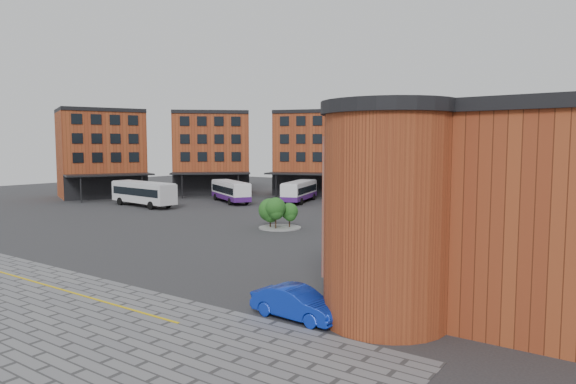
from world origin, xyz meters
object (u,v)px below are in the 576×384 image
Objects in this scene: tree_island at (276,212)px; bus_a at (143,192)px; bus_c at (300,191)px; bus_d at (395,199)px; blue_car at (297,303)px; bus_e at (474,208)px; bus_b at (230,191)px; bus_f at (545,219)px.

tree_island is 0.35× the size of bus_a.
bus_c is 16.38m from bus_d.
bus_d is 43.94m from blue_car.
bus_a is at bearing -120.98° from bus_e.
bus_e reaches higher than blue_car.
bus_c is (14.86, 17.39, -0.34)m from bus_a.
bus_b reaches higher than bus_e.
blue_car is (1.70, -36.86, -0.95)m from bus_e.
bus_c is at bearing 118.53° from tree_island.
bus_a is 51.60m from blue_car.
bus_b reaches higher than bus_d.
bus_f reaches higher than bus_e.
tree_island is 21.86m from bus_e.
bus_e is 9.91m from bus_f.
bus_d is at bearing -49.43° from bus_b.
blue_car is at bearing -74.06° from bus_c.
bus_a reaches higher than bus_e.
blue_car is (37.79, -37.50, -0.95)m from bus_b.
bus_a reaches higher than tree_island.
bus_b reaches higher than bus_c.
tree_island is at bearing 41.84° from blue_car.
bus_f is at bearing -37.69° from bus_c.
blue_car is (44.29, -26.45, -1.27)m from bus_a.
bus_a reaches higher than blue_car.
bus_f is at bearing 9.08° from bus_e.
bus_c is 37.96m from bus_f.
bus_a is 34.76m from bus_d.
bus_c is 0.93× the size of bus_f.
blue_car is at bearing -42.08° from bus_e.
bus_f is at bearing -67.97° from bus_b.
bus_a is at bearing -145.87° from bus_f.
bus_e is at bearing -69.44° from bus_a.
bus_e is 36.91m from blue_car.
bus_b is at bearing 177.94° from bus_d.
bus_e is at bearing 172.78° from bus_f.
bus_d is 12.53m from bus_e.
tree_island is 0.36× the size of bus_f.
bus_b is 36.10m from bus_e.
bus_c reaches higher than blue_car.
bus_c is 2.40× the size of blue_car.
tree_island reaches higher than bus_e.
bus_b is at bearing -23.63° from bus_a.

